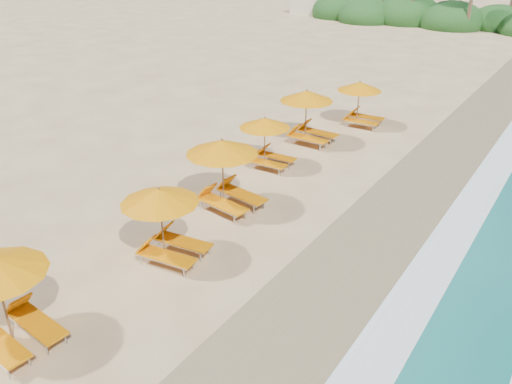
% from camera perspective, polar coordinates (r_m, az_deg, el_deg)
% --- Properties ---
extents(ground, '(160.00, 160.00, 0.00)m').
position_cam_1_polar(ground, '(16.81, 0.00, -3.67)').
color(ground, '#D3B37C').
rests_on(ground, ground).
extents(wet_sand, '(4.00, 160.00, 0.01)m').
position_cam_1_polar(wet_sand, '(15.28, 12.68, -7.73)').
color(wet_sand, '#877650').
rests_on(wet_sand, ground).
extents(surf_foam, '(4.00, 160.00, 0.01)m').
position_cam_1_polar(surf_foam, '(14.77, 22.53, -10.53)').
color(surf_foam, white).
rests_on(surf_foam, ground).
extents(station_1, '(2.62, 2.45, 2.31)m').
position_cam_1_polar(station_1, '(12.86, -25.92, -10.25)').
color(station_1, olive).
rests_on(station_1, ground).
extents(station_2, '(2.63, 2.49, 2.25)m').
position_cam_1_polar(station_2, '(14.76, -9.82, -3.01)').
color(station_2, olive).
rests_on(station_2, ground).
extents(station_3, '(2.91, 2.76, 2.48)m').
position_cam_1_polar(station_3, '(17.34, -3.24, 2.41)').
color(station_3, olive).
rests_on(station_3, ground).
extents(station_4, '(2.29, 2.13, 2.08)m').
position_cam_1_polar(station_4, '(20.70, 1.34, 5.83)').
color(station_4, olive).
rests_on(station_4, ground).
extents(station_5, '(2.66, 2.47, 2.43)m').
position_cam_1_polar(station_5, '(23.39, 5.92, 8.62)').
color(station_5, olive).
rests_on(station_5, ground).
extents(station_6, '(2.44, 2.27, 2.21)m').
position_cam_1_polar(station_6, '(26.09, 11.55, 9.81)').
color(station_6, olive).
rests_on(station_6, ground).
extents(treeline, '(25.80, 8.80, 9.74)m').
position_cam_1_polar(treeline, '(60.83, 17.18, 18.16)').
color(treeline, '#163D14').
rests_on(treeline, ground).
extents(beach_building, '(7.00, 5.00, 2.80)m').
position_cam_1_polar(beach_building, '(67.59, 7.64, 20.07)').
color(beach_building, beige).
rests_on(beach_building, ground).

